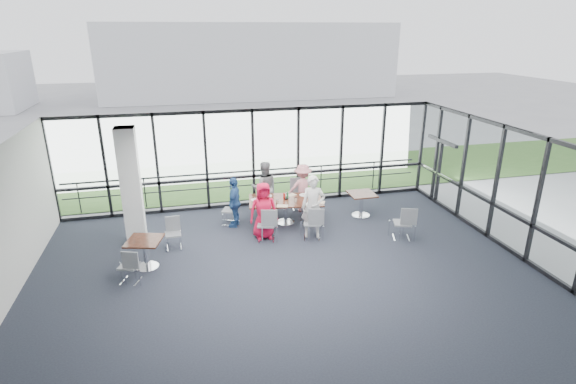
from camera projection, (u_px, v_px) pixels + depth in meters
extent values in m
cube|color=#222430|center=(290.00, 281.00, 10.47)|extent=(12.00, 10.00, 0.02)
cube|color=white|center=(291.00, 148.00, 9.37)|extent=(12.00, 10.00, 0.04)
cube|color=silver|center=(391.00, 379.00, 5.35)|extent=(12.00, 0.10, 3.20)
cube|color=white|center=(253.00, 158.00, 14.48)|extent=(12.00, 0.10, 3.20)
cube|color=white|center=(522.00, 196.00, 11.25)|extent=(0.10, 10.00, 3.20)
cube|color=black|center=(439.00, 173.00, 14.86)|extent=(0.12, 1.60, 2.10)
cube|color=white|center=(131.00, 187.00, 11.86)|extent=(0.50, 0.50, 3.20)
cube|color=gray|center=(235.00, 164.00, 19.60)|extent=(80.00, 70.00, 0.02)
cube|color=#2F5420|center=(242.00, 177.00, 17.77)|extent=(80.00, 5.00, 0.01)
cube|color=silver|center=(247.00, 59.00, 39.54)|extent=(24.00, 10.00, 6.00)
cylinder|color=#2D2D33|center=(251.00, 185.00, 15.41)|extent=(12.00, 0.06, 0.06)
cube|color=#321A0F|center=(286.00, 200.00, 13.35)|extent=(2.32, 1.51, 0.04)
cylinder|color=silver|center=(286.00, 212.00, 13.48)|extent=(0.12, 0.12, 0.71)
cylinder|color=silver|center=(286.00, 222.00, 13.60)|extent=(0.56, 0.56, 0.03)
cube|color=#321A0F|center=(144.00, 241.00, 10.81)|extent=(0.98, 0.98, 0.04)
cylinder|color=silver|center=(146.00, 254.00, 10.94)|extent=(0.12, 0.12, 0.71)
cube|color=#321A0F|center=(362.00, 194.00, 13.87)|extent=(0.79, 0.79, 0.04)
cylinder|color=silver|center=(361.00, 205.00, 14.00)|extent=(0.12, 0.12, 0.71)
imported|color=red|center=(263.00, 211.00, 12.38)|extent=(0.80, 0.53, 1.62)
imported|color=silver|center=(313.00, 207.00, 12.42)|extent=(0.75, 0.63, 1.80)
imported|color=gray|center=(264.00, 187.00, 14.10)|extent=(0.83, 0.53, 1.68)
imported|color=pink|center=(303.00, 188.00, 14.24)|extent=(1.05, 0.61, 1.56)
imported|color=#29518C|center=(235.00, 202.00, 13.15)|extent=(0.77, 1.00, 1.51)
cylinder|color=white|center=(267.00, 204.00, 12.98)|extent=(0.25, 0.25, 0.01)
cylinder|color=white|center=(309.00, 204.00, 12.98)|extent=(0.24, 0.24, 0.01)
cylinder|color=white|center=(268.00, 196.00, 13.63)|extent=(0.24, 0.24, 0.01)
cylinder|color=white|center=(304.00, 195.00, 13.70)|extent=(0.27, 0.27, 0.01)
cylinder|color=white|center=(256.00, 200.00, 13.31)|extent=(0.27, 0.27, 0.01)
cylinder|color=white|center=(277.00, 202.00, 13.00)|extent=(0.07, 0.07, 0.13)
cylinder|color=white|center=(295.00, 200.00, 13.15)|extent=(0.07, 0.07, 0.14)
cylinder|color=white|center=(287.00, 195.00, 13.53)|extent=(0.07, 0.07, 0.14)
cylinder|color=white|center=(260.00, 200.00, 13.12)|extent=(0.07, 0.07, 0.15)
cube|color=silver|center=(282.00, 206.00, 12.87)|extent=(0.36, 0.30, 0.00)
cube|color=silver|center=(319.00, 202.00, 13.15)|extent=(0.38, 0.34, 0.00)
cube|color=silver|center=(292.00, 195.00, 13.72)|extent=(0.34, 0.31, 0.00)
cube|color=black|center=(287.00, 199.00, 13.37)|extent=(0.10, 0.07, 0.04)
cylinder|color=#B40902|center=(284.00, 196.00, 13.38)|extent=(0.06, 0.06, 0.18)
cylinder|color=#146A2B|center=(288.00, 195.00, 13.40)|extent=(0.05, 0.05, 0.20)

